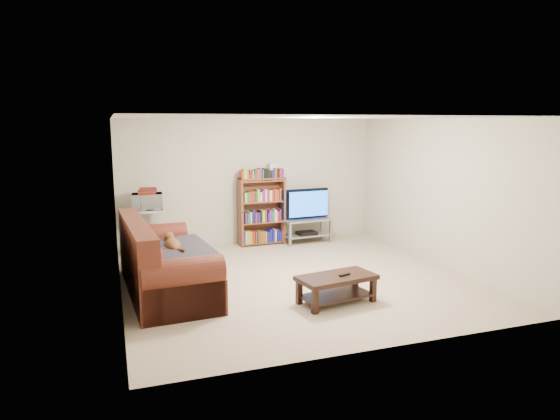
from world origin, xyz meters
name	(u,v)px	position (x,y,z in m)	size (l,w,h in m)	color
floor	(295,279)	(0.00, 0.00, 0.00)	(5.00, 5.00, 0.00)	beige
ceiling	(296,118)	(0.00, 0.00, 2.40)	(5.00, 5.00, 0.00)	white
wall_back	(250,182)	(0.00, 2.50, 1.20)	(5.00, 5.00, 0.00)	beige
wall_front	(383,237)	(0.00, -2.50, 1.20)	(5.00, 5.00, 0.00)	beige
wall_left	(117,210)	(-2.50, 0.00, 1.20)	(5.00, 5.00, 0.00)	beige
wall_right	(439,193)	(2.50, 0.00, 1.20)	(5.00, 5.00, 0.00)	beige
sofa	(160,268)	(-1.97, 0.06, 0.35)	(1.19, 2.47, 1.03)	#5C2417
blanket	(176,252)	(-1.77, -0.09, 0.59)	(0.93, 1.20, 0.10)	#312D39
cat	(173,245)	(-1.78, 0.12, 0.65)	(0.26, 0.66, 0.20)	brown
coffee_table	(336,284)	(0.16, -1.11, 0.26)	(1.09, 0.67, 0.37)	black
remote	(345,275)	(0.26, -1.14, 0.38)	(0.17, 0.05, 0.02)	black
tv_stand	(307,226)	(1.04, 2.13, 0.32)	(0.97, 0.50, 0.47)	#999EA3
television	(307,204)	(1.04, 2.13, 0.76)	(1.02, 0.13, 0.59)	black
dvd_player	(307,233)	(1.04, 2.13, 0.19)	(0.38, 0.26, 0.06)	black
bookshelf	(262,210)	(0.17, 2.27, 0.67)	(0.91, 0.32, 1.30)	brown
shelf_clutter	(266,172)	(0.27, 2.29, 1.40)	(0.66, 0.23, 0.28)	silver
microwave_stand	(148,226)	(-1.97, 2.09, 0.53)	(0.55, 0.41, 0.83)	silver
microwave	(147,202)	(-1.97, 2.09, 0.98)	(0.51, 0.35, 0.28)	silver
game_boxes	(147,192)	(-1.97, 2.09, 1.14)	(0.30, 0.27, 0.05)	maroon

